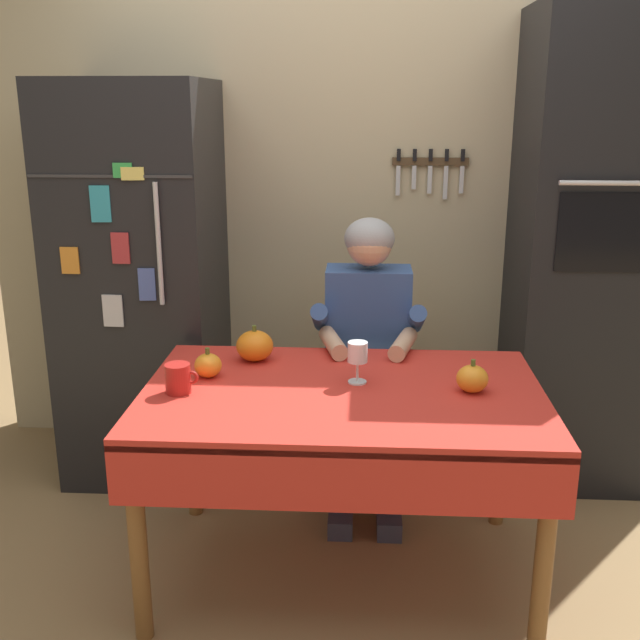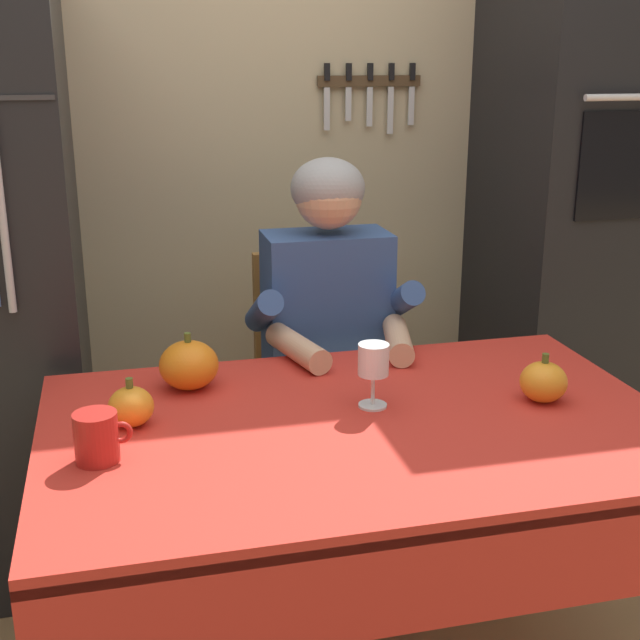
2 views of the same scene
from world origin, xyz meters
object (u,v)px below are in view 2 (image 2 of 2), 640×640
(coffee_mug, at_px, (97,437))
(wine_glass, at_px, (373,363))
(chair_behind_person, at_px, (317,386))
(pumpkin_large, at_px, (189,365))
(dining_table, at_px, (362,459))
(pumpkin_medium, at_px, (543,382))
(pumpkin_small, at_px, (131,406))
(seated_person, at_px, (332,337))
(wall_oven, at_px, (584,199))

(coffee_mug, bearing_deg, wine_glass, 12.11)
(chair_behind_person, distance_m, pumpkin_large, 0.71)
(dining_table, bearing_deg, pumpkin_medium, 3.40)
(dining_table, bearing_deg, coffee_mug, -175.75)
(coffee_mug, height_order, pumpkin_small, pumpkin_small)
(chair_behind_person, relative_size, pumpkin_medium, 7.92)
(chair_behind_person, xyz_separation_m, pumpkin_small, (-0.58, -0.68, 0.27))
(seated_person, distance_m, coffee_mug, 0.92)
(chair_behind_person, height_order, pumpkin_small, chair_behind_person)
(wine_glass, height_order, pumpkin_large, wine_glass)
(coffee_mug, xyz_separation_m, pumpkin_large, (0.21, 0.35, 0.01))
(wine_glass, relative_size, pumpkin_small, 1.38)
(chair_behind_person, xyz_separation_m, wine_glass, (-0.04, -0.70, 0.34))
(chair_behind_person, height_order, seated_person, seated_person)
(wall_oven, height_order, coffee_mug, wall_oven)
(wall_oven, height_order, pumpkin_small, wall_oven)
(chair_behind_person, relative_size, seated_person, 0.75)
(wine_glass, distance_m, pumpkin_medium, 0.41)
(seated_person, distance_m, pumpkin_large, 0.53)
(chair_behind_person, distance_m, pumpkin_small, 0.93)
(dining_table, distance_m, coffee_mug, 0.58)
(dining_table, relative_size, seated_person, 1.12)
(dining_table, bearing_deg, chair_behind_person, 83.65)
(wine_glass, height_order, pumpkin_medium, wine_glass)
(wall_oven, bearing_deg, pumpkin_medium, -123.95)
(wine_glass, bearing_deg, coffee_mug, -167.89)
(coffee_mug, height_order, pumpkin_medium, pumpkin_medium)
(pumpkin_small, bearing_deg, coffee_mug, -114.02)
(seated_person, bearing_deg, dining_table, -98.31)
(wall_oven, xyz_separation_m, coffee_mug, (-1.61, -0.96, -0.26))
(pumpkin_large, bearing_deg, pumpkin_small, -127.27)
(wall_oven, bearing_deg, chair_behind_person, -172.30)
(seated_person, relative_size, pumpkin_large, 8.66)
(wall_oven, distance_m, seated_person, 1.06)
(wine_glass, bearing_deg, pumpkin_small, 177.20)
(wall_oven, relative_size, wine_glass, 13.80)
(pumpkin_medium, bearing_deg, wine_glass, 170.94)
(dining_table, height_order, seated_person, seated_person)
(pumpkin_medium, bearing_deg, pumpkin_small, 174.54)
(wine_glass, bearing_deg, seated_person, 85.72)
(pumpkin_medium, bearing_deg, chair_behind_person, 115.08)
(pumpkin_large, xyz_separation_m, pumpkin_medium, (0.80, -0.28, -0.01))
(wine_glass, bearing_deg, chair_behind_person, 86.87)
(coffee_mug, relative_size, wine_glass, 0.76)
(wall_oven, relative_size, coffee_mug, 18.17)
(dining_table, distance_m, pumpkin_small, 0.52)
(chair_behind_person, xyz_separation_m, coffee_mug, (-0.65, -0.83, 0.28))
(pumpkin_large, height_order, pumpkin_medium, pumpkin_large)
(wall_oven, bearing_deg, wine_glass, -140.21)
(pumpkin_large, bearing_deg, coffee_mug, -121.70)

